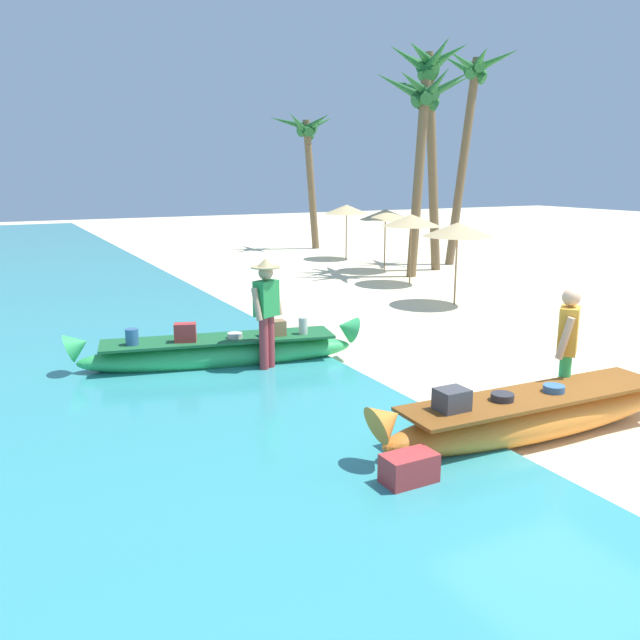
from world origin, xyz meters
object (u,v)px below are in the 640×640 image
(person_vendor_hatted, at_px, (266,308))
(boat_orange_foreground, at_px, (534,414))
(person_tourist_customer, at_px, (567,345))
(palm_tree_mid_cluster, at_px, (424,108))
(palm_tree_tall_inland, at_px, (306,140))
(boat_green_midground, at_px, (220,351))
(palm_tree_leaning_seaward, at_px, (429,87))
(cooler_box, at_px, (409,473))
(palm_tree_far_behind, at_px, (473,93))

(person_vendor_hatted, bearing_deg, boat_orange_foreground, -64.59)
(person_tourist_customer, relative_size, palm_tree_mid_cluster, 0.28)
(boat_orange_foreground, height_order, person_vendor_hatted, person_vendor_hatted)
(boat_orange_foreground, relative_size, person_tourist_customer, 2.71)
(person_vendor_hatted, height_order, palm_tree_tall_inland, palm_tree_tall_inland)
(boat_green_midground, distance_m, palm_tree_leaning_seaward, 12.67)
(boat_orange_foreground, distance_m, person_vendor_hatted, 4.19)
(boat_green_midground, bearing_deg, person_tourist_customer, -50.64)
(boat_orange_foreground, distance_m, boat_green_midground, 4.90)
(palm_tree_tall_inland, bearing_deg, person_vendor_hatted, -118.26)
(boat_orange_foreground, bearing_deg, palm_tree_mid_cluster, 60.53)
(palm_tree_mid_cluster, xyz_separation_m, cooler_box, (-8.05, -11.07, -4.59))
(palm_tree_mid_cluster, bearing_deg, boat_orange_foreground, -119.47)
(person_tourist_customer, distance_m, palm_tree_tall_inland, 19.20)
(person_tourist_customer, height_order, palm_tree_mid_cluster, palm_tree_mid_cluster)
(boat_orange_foreground, xyz_separation_m, person_vendor_hatted, (-1.77, 3.72, 0.74))
(palm_tree_leaning_seaward, bearing_deg, boat_orange_foreground, -120.60)
(palm_tree_tall_inland, height_order, cooler_box, palm_tree_tall_inland)
(palm_tree_mid_cluster, bearing_deg, person_vendor_hatted, -138.31)
(person_vendor_hatted, xyz_separation_m, cooler_box, (-0.26, -4.13, -0.84))
(boat_orange_foreground, xyz_separation_m, boat_green_midground, (-2.33, 4.31, -0.01))
(cooler_box, bearing_deg, palm_tree_mid_cluster, 52.63)
(palm_tree_tall_inland, xyz_separation_m, cooler_box, (-8.23, -18.95, -4.04))
(boat_orange_foreground, xyz_separation_m, palm_tree_leaning_seaward, (6.77, 11.44, 5.18))
(cooler_box, bearing_deg, palm_tree_tall_inland, 65.20)
(boat_orange_foreground, relative_size, palm_tree_far_behind, 0.64)
(boat_orange_foreground, distance_m, palm_tree_far_behind, 16.08)
(palm_tree_mid_cluster, height_order, cooler_box, palm_tree_mid_cluster)
(person_vendor_hatted, distance_m, palm_tree_leaning_seaward, 12.33)
(palm_tree_tall_inland, relative_size, palm_tree_far_behind, 0.77)
(palm_tree_tall_inland, bearing_deg, palm_tree_leaning_seaward, -85.46)
(palm_tree_mid_cluster, relative_size, cooler_box, 11.11)
(boat_green_midground, xyz_separation_m, palm_tree_leaning_seaward, (9.09, 7.13, 5.19))
(boat_orange_foreground, xyz_separation_m, palm_tree_far_behind, (9.07, 12.22, 5.20))
(palm_tree_mid_cluster, xyz_separation_m, palm_tree_far_behind, (3.05, 1.56, 0.72))
(palm_tree_tall_inland, height_order, palm_tree_mid_cluster, palm_tree_mid_cluster)
(person_tourist_customer, distance_m, palm_tree_leaning_seaward, 13.32)
(palm_tree_far_behind, relative_size, cooler_box, 13.05)
(person_vendor_hatted, relative_size, palm_tree_far_behind, 0.26)
(person_vendor_hatted, height_order, person_tourist_customer, person_vendor_hatted)
(boat_orange_foreground, distance_m, palm_tree_mid_cluster, 13.04)
(person_tourist_customer, height_order, palm_tree_tall_inland, palm_tree_tall_inland)
(boat_orange_foreground, bearing_deg, palm_tree_tall_inland, 71.51)
(person_tourist_customer, relative_size, cooler_box, 3.10)
(palm_tree_tall_inland, relative_size, palm_tree_mid_cluster, 0.91)
(boat_green_midground, height_order, person_tourist_customer, person_tourist_customer)
(palm_tree_far_behind, bearing_deg, boat_orange_foreground, -126.58)
(boat_orange_foreground, xyz_separation_m, palm_tree_mid_cluster, (6.02, 10.66, 4.48))
(palm_tree_leaning_seaward, height_order, palm_tree_mid_cluster, palm_tree_leaning_seaward)
(person_tourist_customer, bearing_deg, palm_tree_leaning_seaward, 61.96)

